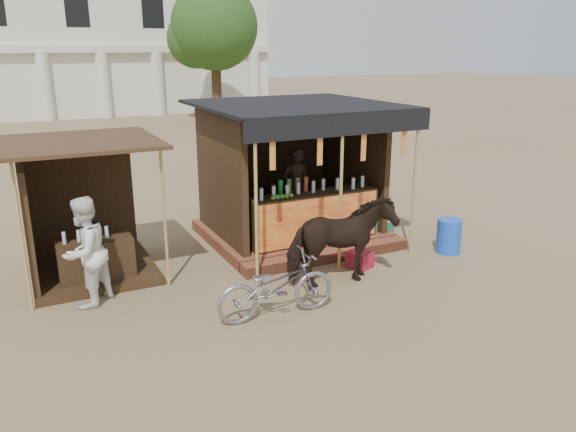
{
  "coord_description": "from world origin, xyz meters",
  "views": [
    {
      "loc": [
        -4.02,
        -6.47,
        3.83
      ],
      "look_at": [
        0.0,
        1.6,
        1.1
      ],
      "focal_mm": 35.0,
      "sensor_mm": 36.0,
      "label": 1
    }
  ],
  "objects": [
    {
      "name": "main_stall",
      "position": [
        1.01,
        3.36,
        1.02
      ],
      "size": [
        3.6,
        3.61,
        2.78
      ],
      "color": "brown",
      "rests_on": "ground"
    },
    {
      "name": "cooler",
      "position": [
        2.55,
        2.6,
        0.23
      ],
      "size": [
        0.76,
        0.65,
        0.46
      ],
      "color": "#16663B",
      "rests_on": "ground"
    },
    {
      "name": "blue_barrel",
      "position": [
        3.32,
        1.3,
        0.33
      ],
      "size": [
        0.59,
        0.59,
        0.66
      ],
      "primitive_type": "cylinder",
      "rotation": [
        0.0,
        0.0,
        0.3
      ],
      "color": "blue",
      "rests_on": "ground"
    },
    {
      "name": "ground",
      "position": [
        0.0,
        0.0,
        0.0
      ],
      "size": [
        120.0,
        120.0,
        0.0
      ],
      "primitive_type": "plane",
      "color": "#846B4C",
      "rests_on": "ground"
    },
    {
      "name": "secondary_stall",
      "position": [
        -3.17,
        3.24,
        0.85
      ],
      "size": [
        2.4,
        2.4,
        2.38
      ],
      "color": "#3C2816",
      "rests_on": "ground"
    },
    {
      "name": "motorbike",
      "position": [
        -0.82,
        0.35,
        0.48
      ],
      "size": [
        1.85,
        0.71,
        0.96
      ],
      "primitive_type": "imported",
      "rotation": [
        0.0,
        0.0,
        1.53
      ],
      "color": "gray",
      "rests_on": "ground"
    },
    {
      "name": "background_building",
      "position": [
        -2.0,
        29.94,
        3.98
      ],
      "size": [
        26.0,
        7.45,
        8.18
      ],
      "color": "silver",
      "rests_on": "ground"
    },
    {
      "name": "cow",
      "position": [
        0.63,
        0.93,
        0.75
      ],
      "size": [
        1.82,
        0.94,
        1.49
      ],
      "primitive_type": "imported",
      "rotation": [
        0.0,
        0.0,
        1.49
      ],
      "color": "black",
      "rests_on": "ground"
    },
    {
      "name": "bystander",
      "position": [
        -3.23,
        2.0,
        0.86
      ],
      "size": [
        1.05,
        1.04,
        1.71
      ],
      "primitive_type": "imported",
      "rotation": [
        0.0,
        0.0,
        3.89
      ],
      "color": "white",
      "rests_on": "ground"
    },
    {
      "name": "tree",
      "position": [
        5.81,
        22.14,
        4.63
      ],
      "size": [
        4.5,
        4.4,
        7.0
      ],
      "color": "#382314",
      "rests_on": "ground"
    },
    {
      "name": "red_crate",
      "position": [
        1.35,
        1.41,
        0.15
      ],
      "size": [
        0.48,
        0.5,
        0.29
      ],
      "primitive_type": "cube",
      "rotation": [
        0.0,
        0.0,
        0.36
      ],
      "color": "maroon",
      "rests_on": "ground"
    }
  ]
}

